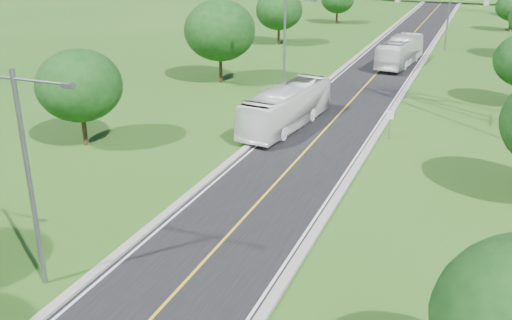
# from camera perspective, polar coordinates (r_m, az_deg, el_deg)

# --- Properties ---
(ground) EXTENTS (260.00, 260.00, 0.00)m
(ground) POSITION_cam_1_polar(r_m,az_deg,el_deg) (67.77, 11.90, 8.36)
(ground) COLOR #245217
(ground) RESTS_ON ground
(road) EXTENTS (8.00, 150.00, 0.06)m
(road) POSITION_cam_1_polar(r_m,az_deg,el_deg) (73.55, 12.80, 9.33)
(road) COLOR black
(road) RESTS_ON ground
(curb_left) EXTENTS (0.50, 150.00, 0.22)m
(curb_left) POSITION_cam_1_polar(r_m,az_deg,el_deg) (74.31, 9.54, 9.75)
(curb_left) COLOR gray
(curb_left) RESTS_ON ground
(curb_right) EXTENTS (0.50, 150.00, 0.22)m
(curb_right) POSITION_cam_1_polar(r_m,az_deg,el_deg) (72.99, 16.12, 9.00)
(curb_right) COLOR gray
(curb_right) RESTS_ON ground
(speed_limit_sign) EXTENTS (0.55, 0.09, 2.40)m
(speed_limit_sign) POSITION_cam_1_polar(r_m,az_deg,el_deg) (45.54, 13.23, 3.95)
(speed_limit_sign) COLOR slate
(speed_limit_sign) RESTS_ON ground
(streetlight_near_left) EXTENTS (5.90, 0.25, 10.00)m
(streetlight_near_left) POSITION_cam_1_polar(r_m,az_deg,el_deg) (26.01, -21.96, -0.29)
(streetlight_near_left) COLOR slate
(streetlight_near_left) RESTS_ON ground
(streetlight_mid_left) EXTENTS (5.90, 0.25, 10.00)m
(streetlight_mid_left) POSITION_cam_1_polar(r_m,az_deg,el_deg) (53.81, 2.88, 11.91)
(streetlight_mid_left) COLOR slate
(streetlight_mid_left) RESTS_ON ground
(streetlight_far_right) EXTENTS (5.90, 0.25, 10.00)m
(streetlight_far_right) POSITION_cam_1_polar(r_m,az_deg,el_deg) (83.77, 18.78, 14.30)
(streetlight_far_right) COLOR slate
(streetlight_far_right) RESTS_ON ground
(tree_lb) EXTENTS (6.30, 6.30, 7.33)m
(tree_lb) POSITION_cam_1_polar(r_m,az_deg,el_deg) (44.20, -17.24, 7.13)
(tree_lb) COLOR black
(tree_lb) RESTS_ON ground
(tree_lc) EXTENTS (7.56, 7.56, 8.79)m
(tree_lc) POSITION_cam_1_polar(r_m,az_deg,el_deg) (61.83, -3.64, 12.80)
(tree_lc) COLOR black
(tree_lc) RESTS_ON ground
(tree_ld) EXTENTS (6.72, 6.72, 7.82)m
(tree_ld) POSITION_cam_1_polar(r_m,az_deg,el_deg) (84.65, 2.32, 14.76)
(tree_ld) COLOR black
(tree_ld) RESTS_ON ground
(bus_outbound) EXTENTS (4.07, 12.47, 3.41)m
(bus_outbound) POSITION_cam_1_polar(r_m,az_deg,el_deg) (72.71, 14.21, 10.47)
(bus_outbound) COLOR white
(bus_outbound) RESTS_ON road
(bus_inbound) EXTENTS (4.25, 12.56, 3.43)m
(bus_inbound) POSITION_cam_1_polar(r_m,az_deg,el_deg) (47.16, 3.08, 5.32)
(bus_inbound) COLOR white
(bus_inbound) RESTS_ON road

